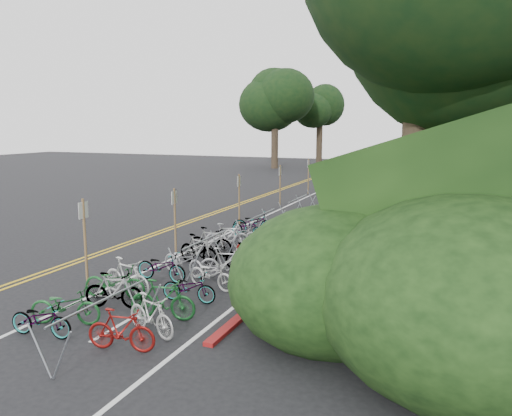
# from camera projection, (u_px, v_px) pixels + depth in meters

# --- Properties ---
(ground) EXTENTS (120.00, 120.00, 0.00)m
(ground) POSITION_uv_depth(u_px,v_px,m) (71.00, 289.00, 15.06)
(ground) COLOR black
(ground) RESTS_ON ground
(road_markings) EXTENTS (7.47, 80.00, 0.01)m
(road_markings) POSITION_uv_depth(u_px,v_px,m) (232.00, 227.00, 24.02)
(road_markings) COLOR gold
(road_markings) RESTS_ON ground
(red_curb) EXTENTS (0.25, 28.00, 0.10)m
(red_curb) POSITION_uv_depth(u_px,v_px,m) (345.00, 227.00, 23.85)
(red_curb) COLOR maroon
(red_curb) RESTS_ON ground
(embankment) EXTENTS (14.30, 48.14, 9.11)m
(embankment) POSITION_uv_depth(u_px,v_px,m) (507.00, 168.00, 27.12)
(embankment) COLOR black
(embankment) RESTS_ON ground
(tree_cluster) EXTENTS (32.07, 53.72, 17.70)m
(tree_cluster) POSITION_uv_depth(u_px,v_px,m) (455.00, 20.00, 29.65)
(tree_cluster) COLOR #2D2319
(tree_cluster) RESTS_ON ground
(bike_rack_front) EXTENTS (1.11, 3.22, 1.10)m
(bike_rack_front) POSITION_uv_depth(u_px,v_px,m) (102.00, 312.00, 10.94)
(bike_rack_front) COLOR gray
(bike_rack_front) RESTS_ON ground
(bike_racks_rest) EXTENTS (1.14, 23.00, 1.17)m
(bike_racks_rest) POSITION_uv_depth(u_px,v_px,m) (298.00, 204.00, 25.64)
(bike_racks_rest) COLOR gray
(bike_racks_rest) RESTS_ON ground
(signpost_near) EXTENTS (0.08, 0.40, 2.71)m
(signpost_near) POSITION_uv_depth(u_px,v_px,m) (85.00, 237.00, 15.10)
(signpost_near) COLOR brown
(signpost_near) RESTS_ON ground
(signposts_rest) EXTENTS (0.08, 18.40, 2.50)m
(signposts_rest) POSITION_uv_depth(u_px,v_px,m) (262.00, 189.00, 27.36)
(signposts_rest) COLOR brown
(signposts_rest) RESTS_ON ground
(bike_front) EXTENTS (0.99, 1.92, 0.96)m
(bike_front) POSITION_uv_depth(u_px,v_px,m) (115.00, 282.00, 14.17)
(bike_front) COLOR #144C1E
(bike_front) RESTS_ON ground
(bike_valet) EXTENTS (3.37, 14.08, 1.10)m
(bike_valet) POSITION_uv_depth(u_px,v_px,m) (210.00, 256.00, 16.89)
(bike_valet) COLOR slate
(bike_valet) RESTS_ON ground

